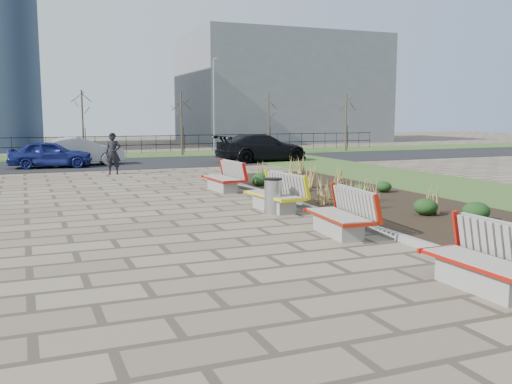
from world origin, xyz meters
name	(u,v)px	position (x,y,z in m)	size (l,w,h in m)	color
ground	(241,271)	(0.00, 0.00, 0.00)	(120.00, 120.00, 0.00)	#796953
planting_bed	(381,204)	(6.25, 5.00, 0.05)	(4.50, 18.00, 0.10)	black
planting_curb	(310,208)	(3.92, 5.00, 0.07)	(0.16, 18.00, 0.15)	gray
grass_verge_near	(505,196)	(11.00, 5.00, 0.02)	(5.00, 38.00, 0.04)	#33511E
grass_verge_far	(82,157)	(0.00, 28.00, 0.02)	(80.00, 5.00, 0.04)	#33511E
road	(93,165)	(0.00, 22.00, 0.01)	(80.00, 7.00, 0.02)	black
bench_a	(483,258)	(3.00, -2.38, 0.50)	(0.90, 2.10, 1.00)	#B2150B
bench_b	(338,213)	(3.00, 1.92, 0.50)	(0.90, 2.10, 1.00)	#A31E0A
bench_c	(274,193)	(3.00, 5.38, 0.50)	(0.90, 2.10, 1.00)	#FFE90D
bench_d	(222,177)	(3.00, 9.78, 0.50)	(0.90, 2.10, 1.00)	red
litter_bin	(273,196)	(2.80, 4.98, 0.46)	(0.47, 0.47, 0.93)	#B2B2B7
pedestrian	(113,153)	(0.32, 16.76, 0.92)	(0.67, 0.44, 1.84)	black
car_blue	(50,154)	(-2.12, 20.94, 0.69)	(1.59, 3.95, 1.34)	navy
car_silver	(80,151)	(-0.61, 21.78, 0.74)	(1.51, 4.34, 1.43)	gray
car_black	(262,148)	(8.97, 20.46, 0.78)	(2.13, 5.24, 1.52)	black
tree_c	(83,124)	(0.00, 26.50, 2.04)	(1.40, 1.40, 4.00)	#4C3D2D
tree_d	(182,124)	(6.00, 26.50, 2.04)	(1.40, 1.40, 4.00)	#4C3D2D
tree_e	(269,123)	(12.00, 26.50, 2.04)	(1.40, 1.40, 4.00)	#4C3D2D
tree_f	(346,122)	(18.00, 26.50, 2.04)	(1.40, 1.40, 4.00)	#4C3D2D
lamp_east	(214,108)	(8.00, 26.00, 3.04)	(0.24, 0.60, 6.00)	gray
railing_fence	(79,145)	(0.00, 29.50, 0.64)	(44.00, 0.10, 1.20)	black
building_grey	(281,89)	(20.00, 42.00, 5.00)	(18.00, 12.00, 10.00)	slate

